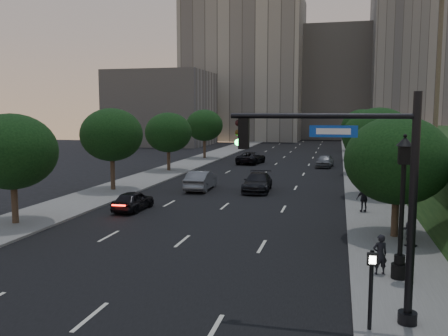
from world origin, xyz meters
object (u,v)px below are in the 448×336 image
(traffic_signal_mast, at_px, (373,206))
(street_lamp, at_px, (402,214))
(sedan_near_right, at_px, (257,182))
(pedestrian_a, at_px, (380,254))
(sedan_far_left, at_px, (251,158))
(sedan_near_left, at_px, (133,201))
(pedestrian_c, at_px, (364,199))
(pedestrian_b, at_px, (410,230))
(sedan_mid_left, at_px, (201,180))
(sedan_far_right, at_px, (325,161))

(traffic_signal_mast, xyz_separation_m, street_lamp, (1.32, 4.03, -1.04))
(sedan_near_right, relative_size, pedestrian_a, 3.25)
(traffic_signal_mast, relative_size, sedan_far_left, 1.31)
(sedan_near_left, xyz_separation_m, pedestrian_c, (14.59, 2.35, 0.34))
(pedestrian_a, height_order, pedestrian_c, pedestrian_c)
(pedestrian_b, bearing_deg, sedan_far_left, -61.98)
(sedan_mid_left, distance_m, sedan_far_right, 21.06)
(sedan_far_left, xyz_separation_m, pedestrian_b, (13.83, -34.35, 0.20))
(sedan_far_left, bearing_deg, pedestrian_a, 116.27)
(sedan_near_left, distance_m, sedan_far_right, 29.99)
(sedan_near_left, distance_m, sedan_mid_left, 9.12)
(pedestrian_b, bearing_deg, sedan_far_right, -75.49)
(traffic_signal_mast, distance_m, sedan_far_left, 44.68)
(sedan_far_left, bearing_deg, sedan_mid_left, 97.53)
(sedan_near_left, relative_size, pedestrian_a, 2.45)
(sedan_near_left, bearing_deg, sedan_far_right, -110.75)
(sedan_mid_left, bearing_deg, sedan_far_left, -93.35)
(sedan_near_right, height_order, pedestrian_c, pedestrian_c)
(pedestrian_b, bearing_deg, sedan_mid_left, -38.21)
(sedan_near_left, distance_m, pedestrian_a, 17.40)
(street_lamp, relative_size, pedestrian_b, 3.57)
(pedestrian_a, height_order, pedestrian_b, pedestrian_a)
(pedestrian_b, xyz_separation_m, pedestrian_c, (-1.69, 7.40, 0.06))
(sedan_far_left, distance_m, pedestrian_b, 37.03)
(sedan_far_left, relative_size, pedestrian_c, 3.15)
(sedan_mid_left, xyz_separation_m, pedestrian_a, (12.63, -18.34, 0.14))
(sedan_near_right, xyz_separation_m, pedestrian_b, (9.64, -14.32, 0.19))
(sedan_near_right, bearing_deg, traffic_signal_mast, -75.00)
(sedan_mid_left, xyz_separation_m, sedan_far_left, (0.47, 20.40, -0.06))
(street_lamp, relative_size, sedan_near_left, 1.45)
(sedan_mid_left, relative_size, pedestrian_c, 2.88)
(traffic_signal_mast, bearing_deg, sedan_near_right, 107.67)
(sedan_near_left, bearing_deg, pedestrian_a, 148.78)
(street_lamp, xyz_separation_m, sedan_mid_left, (-13.32, 18.64, -1.83))
(pedestrian_b, height_order, pedestrian_c, pedestrian_c)
(sedan_near_left, xyz_separation_m, pedestrian_b, (16.28, -5.04, 0.28))
(traffic_signal_mast, distance_m, pedestrian_c, 16.35)
(traffic_signal_mast, xyz_separation_m, pedestrian_c, (0.61, 16.11, -2.68))
(sedan_near_left, distance_m, pedestrian_b, 17.04)
(sedan_far_left, height_order, pedestrian_c, pedestrian_c)
(traffic_signal_mast, height_order, pedestrian_c, traffic_signal_mast)
(street_lamp, bearing_deg, sedan_far_right, 95.91)
(traffic_signal_mast, xyz_separation_m, pedestrian_a, (0.63, 4.32, -2.73))
(sedan_far_right, relative_size, pedestrian_b, 2.79)
(sedan_far_right, bearing_deg, pedestrian_a, -79.55)
(traffic_signal_mast, height_order, sedan_near_left, traffic_signal_mast)
(sedan_far_left, bearing_deg, street_lamp, 117.06)
(sedan_near_left, height_order, pedestrian_a, pedestrian_a)
(street_lamp, bearing_deg, sedan_mid_left, 125.56)
(sedan_near_right, relative_size, pedestrian_c, 3.04)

